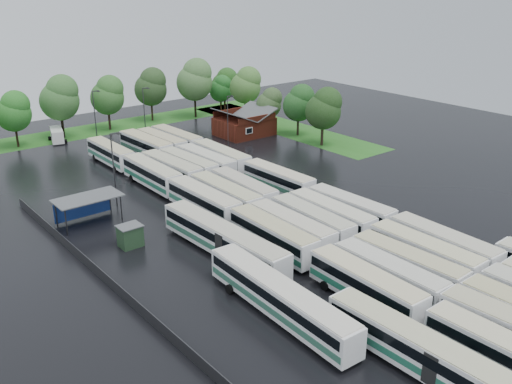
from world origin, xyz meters
TOP-DOWN VIEW (x-y plane):
  - ground at (0.00, 0.00)m, footprint 160.00×160.00m
  - brick_building at (24.00, 42.77)m, footprint 10.07×8.60m
  - wash_shed at (-17.20, 22.02)m, footprint 8.20×4.20m
  - utility_hut at (-16.20, 12.60)m, footprint 2.70×2.20m
  - grass_strip_north at (2.00, 64.80)m, footprint 80.00×10.00m
  - grass_strip_east at (34.00, 42.80)m, footprint 10.00×50.00m
  - west_fence at (-22.20, 8.00)m, footprint 0.10×50.00m
  - bus_r0c0 at (-4.31, -26.21)m, footprint 2.84×12.53m
  - bus_r1c0 at (-4.58, -12.67)m, footprint 3.22×12.98m
  - bus_r1c1 at (-1.26, -12.74)m, footprint 2.83×12.58m
  - bus_r1c2 at (1.88, -12.61)m, footprint 3.08×12.64m
  - bus_r1c3 at (5.21, -12.25)m, footprint 2.80×12.89m
  - bus_r1c4 at (8.48, -12.34)m, footprint 3.20×13.07m
  - bus_r2c0 at (-4.32, 1.23)m, footprint 3.09×12.99m
  - bus_r2c1 at (-1.32, 1.42)m, footprint 2.87×12.67m
  - bus_r2c2 at (1.95, 1.39)m, footprint 3.22×12.63m
  - bus_r2c3 at (5.01, 1.19)m, footprint 2.97×12.75m
  - bus_r2c4 at (8.43, 1.13)m, footprint 3.02×12.58m
  - bus_r3c0 at (-4.52, 14.71)m, footprint 2.84×13.06m
  - bus_r3c1 at (-1.18, 14.61)m, footprint 2.88×12.98m
  - bus_r3c2 at (2.19, 15.01)m, footprint 3.22×12.63m
  - bus_r3c4 at (8.56, 15.03)m, footprint 2.97×12.65m
  - bus_r4c0 at (-4.47, 28.32)m, footprint 2.89×13.07m
  - bus_r4c1 at (-1.07, 28.56)m, footprint 3.28×13.00m
  - bus_r4c2 at (2.03, 28.66)m, footprint 3.11×12.52m
  - bus_r4c3 at (5.11, 28.36)m, footprint 2.90×12.64m
  - bus_r4c4 at (8.24, 28.60)m, footprint 3.06×12.99m
  - bus_r5c0 at (-4.46, 42.13)m, footprint 2.66×12.38m
  - bus_r5c2 at (2.04, 42.03)m, footprint 3.25×13.17m
  - bus_r5c3 at (5.21, 42.22)m, footprint 3.11×12.53m
  - bus_r5c4 at (8.36, 42.28)m, footprint 3.09×12.67m
  - artic_bus_west_a at (-9.02, -22.87)m, footprint 2.86×18.92m
  - artic_bus_west_b at (-9.23, 3.88)m, footprint 3.38×19.54m
  - artic_bus_west_c at (-12.38, -9.21)m, footprint 3.53×19.06m
  - minibus at (-6.26, 61.09)m, footprint 3.62×6.02m
  - tree_north_1 at (-12.97, 62.13)m, footprint 6.25×6.25m
  - tree_north_2 at (-4.07, 62.91)m, footprint 7.34×7.34m
  - tree_north_3 at (5.56, 63.00)m, footprint 6.64×6.64m
  - tree_north_4 at (16.07, 64.44)m, footprint 6.84×6.84m
  - tree_north_5 at (25.01, 61.17)m, footprint 7.74×7.74m
  - tree_north_6 at (33.77, 62.26)m, footprint 5.92×5.92m
  - tree_east_0 at (30.88, 28.00)m, footprint 6.49×6.49m
  - tree_east_1 at (32.12, 35.88)m, footprint 6.05×6.05m
  - tree_east_2 at (30.79, 43.13)m, footprint 5.13×5.10m
  - tree_east_3 at (33.27, 53.91)m, footprint 6.71×6.71m
  - tree_east_4 at (32.04, 61.42)m, footprint 5.15×5.15m
  - lamp_post_ne at (17.37, 38.97)m, footprint 1.40×0.27m
  - lamp_post_nw at (-11.81, 24.81)m, footprint 1.57×0.31m
  - lamp_post_back_w at (-0.75, 55.37)m, footprint 1.51×0.29m
  - lamp_post_back_e at (8.38, 53.55)m, footprint 1.46×0.29m
  - puddle_0 at (-2.94, -18.23)m, footprint 5.48×5.48m
  - puddle_2 at (-8.69, -0.70)m, footprint 5.86×5.86m
  - puddle_3 at (7.46, -0.11)m, footprint 3.40×3.40m
  - puddle_4 at (13.99, -16.53)m, footprint 2.62×2.62m

SIDE VIEW (x-z plane):
  - ground at x=0.00m, z-range 0.00..0.00m
  - puddle_0 at x=-2.94m, z-range 0.00..0.01m
  - puddle_2 at x=-8.69m, z-range 0.00..0.01m
  - puddle_3 at x=7.46m, z-range 0.00..0.01m
  - puddle_4 at x=13.99m, z-range 0.00..0.01m
  - grass_strip_north at x=2.00m, z-range 0.00..0.01m
  - grass_strip_east at x=34.00m, z-range 0.00..0.01m
  - west_fence at x=-22.20m, z-range 0.00..1.20m
  - utility_hut at x=-16.20m, z-range 0.01..2.63m
  - minibus at x=-6.26m, z-range 0.14..2.61m
  - brick_building at x=24.00m, z-range -0.83..4.56m
  - bus_r5c0 at x=-4.46m, z-range 0.17..3.62m
  - bus_r4c2 at x=2.03m, z-range 0.17..3.63m
  - bus_r5c3 at x=5.21m, z-range 0.17..3.64m
  - bus_r0c0 at x=-4.31m, z-range 0.17..3.65m
  - bus_r2c4 at x=8.43m, z-range 0.17..3.66m
  - bus_r3c2 at x=2.19m, z-range 0.17..3.66m
  - bus_r2c2 at x=1.95m, z-range 0.17..3.66m
  - bus_r1c1 at x=-1.26m, z-range 0.17..3.67m
  - bus_r1c2 at x=1.88m, z-range 0.17..3.67m
  - bus_r5c4 at x=8.36m, z-range 0.18..3.68m
  - bus_r3c4 at x=8.56m, z-range 0.18..3.68m
  - bus_r4c3 at x=5.11m, z-range 0.18..3.68m
  - bus_r2c1 at x=-1.32m, z-range 0.18..3.69m
  - bus_r2c3 at x=5.01m, z-range 0.18..3.71m
  - artic_bus_west_a at x=-9.02m, z-range 0.19..3.70m
  - artic_bus_west_c at x=-12.38m, z-range 0.19..3.71m
  - bus_r1c3 at x=5.21m, z-range 0.18..3.76m
  - bus_r1c0 at x=-4.58m, z-range 0.18..3.77m
  - bus_r4c1 at x=-1.07m, z-range 0.18..3.77m
  - bus_r2c0 at x=-4.32m, z-range 0.18..3.78m
  - bus_r4c4 at x=8.24m, z-range 0.18..3.78m
  - bus_r3c1 at x=-1.18m, z-range 0.18..3.79m
  - bus_r1c4 at x=8.48m, z-range 0.18..3.79m
  - bus_r3c0 at x=-4.52m, z-range 0.18..3.81m
  - bus_r4c0 at x=-4.47m, z-range 0.18..3.81m
  - bus_r5c2 at x=2.04m, z-range 0.18..3.82m
  - artic_bus_west_b at x=-9.23m, z-range 0.20..3.81m
  - wash_shed at x=-17.20m, z-range 1.20..4.78m
  - lamp_post_ne at x=17.37m, z-range 0.73..9.85m
  - tree_east_2 at x=30.79m, z-range 1.21..9.66m
  - tree_east_4 at x=32.04m, z-range 1.22..9.74m
  - lamp_post_back_e at x=8.38m, z-range 0.77..10.27m
  - lamp_post_back_w at x=-0.75m, z-range 0.79..10.57m
  - lamp_post_nw at x=-11.81m, z-range 0.82..11.03m
  - tree_north_6 at x=33.77m, z-range 1.40..11.21m
  - tree_east_1 at x=32.12m, z-range 1.44..11.46m
  - tree_north_1 at x=-12.97m, z-range 1.48..11.84m
  - tree_east_0 at x=30.88m, z-range 1.54..12.29m
  - tree_north_3 at x=5.56m, z-range 1.58..12.58m
  - tree_east_3 at x=33.27m, z-range 1.59..12.70m
  - tree_north_4 at x=16.07m, z-range 1.62..12.95m
  - tree_north_2 at x=-4.07m, z-range 1.74..13.89m
  - tree_north_5 at x=25.01m, z-range 1.84..14.67m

